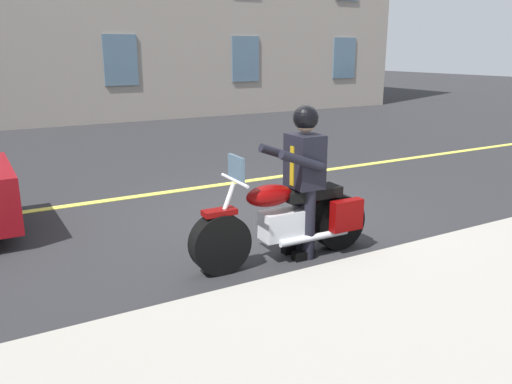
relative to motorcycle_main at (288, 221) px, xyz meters
name	(u,v)px	position (x,y,z in m)	size (l,w,h in m)	color
ground_plane	(266,218)	(-0.54, -1.38, -0.45)	(80.00, 80.00, 0.00)	#28282B
lane_center_stripe	(208,187)	(-0.54, -3.38, -0.45)	(60.00, 0.16, 0.01)	#E5DB4C
motorcycle_main	(288,221)	(0.00, 0.00, 0.00)	(2.21, 0.62, 1.26)	black
rider_main	(303,169)	(-0.19, 0.00, 0.58)	(0.63, 0.56, 1.74)	black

